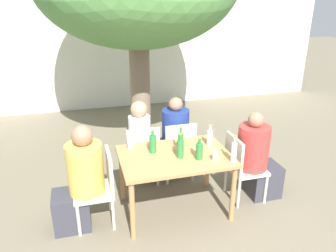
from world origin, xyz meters
name	(u,v)px	position (x,y,z in m)	size (l,w,h in m)	color
ground_plane	(174,209)	(0.00, 0.00, 0.00)	(30.00, 30.00, 0.00)	#706651
cafe_building_wall	(121,47)	(0.00, 4.32, 1.40)	(10.00, 0.08, 2.80)	white
dining_table_front	(175,161)	(0.00, 0.00, 0.67)	(1.30, 0.90, 0.76)	#B27F4C
patio_chair_0	(101,185)	(-0.88, 0.00, 0.50)	(0.44, 0.44, 0.89)	beige
patio_chair_1	(241,165)	(0.88, 0.00, 0.50)	(0.44, 0.44, 0.89)	beige
patio_chair_2	(142,152)	(-0.26, 0.68, 0.50)	(0.44, 0.44, 0.89)	beige
patio_chair_3	(178,148)	(0.26, 0.68, 0.50)	(0.44, 0.44, 0.89)	beige
person_seated_0	(80,182)	(-1.11, 0.00, 0.57)	(0.60, 0.40, 1.24)	#383842
person_seated_1	(257,159)	(1.11, 0.00, 0.54)	(0.60, 0.40, 1.19)	#383842
person_seated_2	(139,143)	(-0.26, 0.92, 0.53)	(0.30, 0.55, 1.19)	#383842
person_seated_3	(174,139)	(0.26, 0.91, 0.54)	(0.38, 0.59, 1.20)	#383842
green_bottle_0	(199,151)	(0.24, -0.18, 0.87)	(0.08, 0.08, 0.27)	#287A38
green_bottle_1	(180,148)	(0.04, -0.08, 0.88)	(0.08, 0.08, 0.30)	#287A38
water_bottle_2	(210,137)	(0.49, 0.14, 0.87)	(0.07, 0.07, 0.28)	silver
water_bottle_3	(234,152)	(0.58, -0.34, 0.89)	(0.06, 0.06, 0.32)	silver
green_bottle_4	(181,141)	(0.10, 0.09, 0.88)	(0.07, 0.07, 0.32)	#287A38
green_bottle_5	(153,143)	(-0.23, 0.14, 0.88)	(0.08, 0.08, 0.30)	#287A38
drinking_glass_0	(215,156)	(0.40, -0.26, 0.81)	(0.06, 0.06, 0.11)	white
drinking_glass_1	(131,144)	(-0.47, 0.31, 0.82)	(0.08, 0.08, 0.12)	silver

